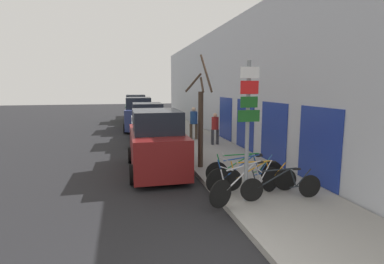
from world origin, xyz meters
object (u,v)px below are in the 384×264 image
at_px(bicycle_1, 248,184).
at_px(pedestrian_far, 194,121).
at_px(parked_car_0, 156,143).
at_px(bicycle_2, 258,178).
at_px(bicycle_0, 281,186).
at_px(bicycle_4, 244,171).
at_px(parked_car_2, 139,115).
at_px(parked_car_1, 148,125).
at_px(bicycle_3, 246,175).
at_px(parked_car_3, 136,110).
at_px(pedestrian_near, 215,126).
at_px(street_tree, 201,122).
at_px(signpost, 248,124).

bearing_deg(bicycle_1, pedestrian_far, -28.74).
bearing_deg(parked_car_0, bicycle_2, -51.40).
bearing_deg(bicycle_0, bicycle_4, 19.52).
relative_size(parked_car_0, parked_car_2, 0.95).
height_order(parked_car_1, parked_car_2, parked_car_2).
xyz_separation_m(bicycle_1, bicycle_3, (0.29, 0.78, 0.00)).
bearing_deg(parked_car_1, bicycle_1, -77.66).
height_order(bicycle_0, pedestrian_far, pedestrian_far).
relative_size(bicycle_1, bicycle_2, 1.11).
bearing_deg(bicycle_0, parked_car_3, 11.12).
distance_m(bicycle_0, pedestrian_far, 9.39).
height_order(pedestrian_near, street_tree, street_tree).
height_order(signpost, bicycle_1, signpost).
bearing_deg(bicycle_1, bicycle_0, -128.14).
relative_size(parked_car_1, street_tree, 1.04).
bearing_deg(parked_car_0, pedestrian_near, 47.76).
distance_m(parked_car_1, parked_car_2, 5.19).
bearing_deg(bicycle_4, parked_car_3, 16.11).
bearing_deg(parked_car_2, bicycle_4, -76.89).
relative_size(signpost, parked_car_3, 0.79).
xyz_separation_m(bicycle_3, street_tree, (-0.65, 2.56, 1.24)).
bearing_deg(parked_car_2, pedestrian_far, -60.66).
xyz_separation_m(parked_car_3, street_tree, (1.50, -16.59, 0.73)).
distance_m(bicycle_1, parked_car_2, 14.77).
distance_m(bicycle_0, parked_car_3, 20.34).
bearing_deg(pedestrian_near, bicycle_1, 72.79).
bearing_deg(pedestrian_near, signpost, 72.30).
relative_size(parked_car_3, street_tree, 1.12).
xyz_separation_m(bicycle_2, street_tree, (-0.92, 2.81, 1.28)).
bearing_deg(bicycle_0, signpost, 86.33).
distance_m(bicycle_0, bicycle_1, 0.88).
bearing_deg(parked_car_3, street_tree, -83.73).
xyz_separation_m(bicycle_3, pedestrian_far, (0.51, 8.36, 0.62)).
bearing_deg(pedestrian_near, parked_car_3, -81.03).
height_order(parked_car_0, pedestrian_far, parked_car_0).
xyz_separation_m(bicycle_1, parked_car_1, (-1.75, 9.45, 0.43)).
xyz_separation_m(bicycle_2, parked_car_3, (-2.42, 19.40, 0.54)).
height_order(bicycle_1, parked_car_2, parked_car_2).
xyz_separation_m(signpost, parked_car_3, (-1.78, 20.03, -1.07)).
bearing_deg(parked_car_3, bicycle_2, -81.79).
xyz_separation_m(bicycle_4, parked_car_0, (-2.37, 2.49, 0.48)).
bearing_deg(bicycle_0, parked_car_0, 38.76).
xyz_separation_m(signpost, bicycle_4, (0.52, 1.32, -1.59)).
relative_size(parked_car_2, pedestrian_far, 2.63).
xyz_separation_m(bicycle_3, parked_car_1, (-2.03, 8.67, 0.43)).
height_order(bicycle_3, parked_car_2, parked_car_2).
distance_m(signpost, parked_car_2, 14.89).
height_order(bicycle_4, parked_car_3, parked_car_3).
xyz_separation_m(signpost, pedestrian_near, (1.56, 7.48, -1.06)).
relative_size(bicycle_0, bicycle_2, 1.03).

